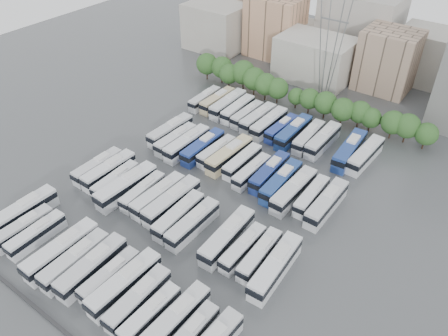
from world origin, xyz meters
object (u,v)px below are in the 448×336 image
Objects in this scene: bus_r1_s11 at (243,248)px; bus_r3_s8 at (293,132)px; bus_r0_s5 at (75,260)px; bus_r2_s4 at (203,147)px; bus_r0_s1 at (23,228)px; bus_r2_s3 at (187,143)px; bus_r1_s5 at (158,196)px; bus_r2_s8 at (252,171)px; bus_r1_s4 at (143,192)px; bus_r2_s1 at (170,130)px; bus_r1_s13 at (276,267)px; bus_r3_s5 at (258,118)px; bus_r3_s7 at (281,128)px; bus_r1_s1 at (109,170)px; bus_r2_s2 at (176,139)px; bus_r3_s6 at (269,123)px; bus_r3_s9 at (309,137)px; bus_r2_s13 at (326,203)px; bus_r0_s10 at (150,314)px; bus_r0_s4 at (62,250)px; bus_r1_s0 at (98,166)px; bus_r1_s6 at (172,201)px; bus_r3_s12 at (349,150)px; bus_r3_s4 at (247,114)px; bus_r1_s7 at (179,216)px; electricity_pylon at (333,30)px; bus_r0_s2 at (36,234)px; bus_r1_s10 at (227,237)px; bus_r3_s10 at (323,140)px; bus_r0_s12 at (189,336)px; bus_r1_s12 at (260,255)px; bus_r3_s1 at (218,100)px; bus_r0_s8 at (125,284)px; bus_r1_s2 at (116,180)px; bus_r0_s11 at (176,319)px; bus_r3_s2 at (228,104)px; bus_r3_s13 at (365,155)px; bus_r3_s3 at (238,109)px; bus_r0_s0 at (23,212)px; bus_r0_s6 at (92,267)px; bus_r2_s9 at (270,172)px; bus_r2_s6 at (229,155)px; bus_r0_s7 at (110,276)px; bus_r3_s0 at (205,99)px; bus_r1_s8 at (193,224)px; bus_r1_s3 at (127,186)px.

bus_r1_s11 is 36.88m from bus_r3_s8.
bus_r2_s4 is at bearing 93.86° from bus_r0_s5.
bus_r2_s3 reaches higher than bus_r0_s1.
bus_r1_s5 is 19.47m from bus_r2_s8.
bus_r2_s1 is at bearing 114.97° from bus_r1_s4.
bus_r1_s13 reaches higher than bus_r2_s8.
bus_r3_s5 is 1.10× the size of bus_r3_s7.
bus_r1_s1 reaches higher than bus_r2_s2.
bus_r2_s4 is at bearing 144.32° from bus_r1_s13.
bus_r3_s9 is at bearing 3.38° from bus_r3_s6.
bus_r0_s1 is at bearing -112.77° from bus_r3_s8.
bus_r0_s10 is at bearing -105.01° from bus_r2_s13.
bus_r0_s4 is 22.88m from bus_r1_s0.
bus_r1_s6 is 0.96× the size of bus_r3_s12.
bus_r2_s2 is 19.75m from bus_r3_s4.
bus_r3_s7 is (-0.05, 36.14, -0.16)m from bus_r1_s7.
electricity_pylon is 62.42m from bus_r1_s13.
bus_r0_s2 is 0.87× the size of bus_r1_s1.
bus_r1_s10 reaches higher than bus_r3_s10.
bus_r0_s12 is 54.20m from bus_r3_s10.
bus_r1_s1 reaches higher than bus_r1_s12.
bus_r3_s1 reaches higher than bus_r2_s2.
bus_r1_s5 is at bearing 120.53° from bus_r0_s8.
bus_r0_s8 is 37.62m from bus_r2_s4.
bus_r0_s5 is 20.60m from bus_r1_s2.
bus_r3_s9 is (-6.56, 52.42, -0.04)m from bus_r0_s11.
bus_r3_s2 is at bearing 120.73° from bus_r0_s11.
electricity_pylon reaches higher than bus_r1_s6.
bus_r3_s12 is (16.01, -20.38, -16.55)m from electricity_pylon.
bus_r3_s3 is at bearing -177.38° from bus_r3_s13.
bus_r0_s6 is (19.78, -0.97, -0.02)m from bus_r0_s0.
bus_r1_s5 is at bearing 98.09° from bus_r0_s6.
bus_r2_s9 is (23.19, 37.80, 0.24)m from bus_r0_s2.
bus_r1_s10 is (29.92, -0.75, 0.13)m from bus_r1_s1.
bus_r0_s4 is 55.03m from bus_r3_s3.
bus_r1_s2 is 0.95× the size of bus_r2_s2.
bus_r0_s12 is (22.92, 0.68, -0.28)m from bus_r0_s5.
bus_r2_s6 is (19.65, 36.01, -0.01)m from bus_r0_s0.
bus_r0_s7 is at bearing -127.67° from bus_r1_s11.
bus_r3_s9 is at bearing 60.41° from bus_r2_s6.
bus_r0_s0 is 52.76m from bus_r3_s0.
bus_r1_s10 is at bearing -62.95° from bus_r3_s5.
bus_r0_s0 is at bearing -93.57° from bus_r2_s1.
bus_r1_s8 is at bearing 124.11° from bus_r0_s11.
bus_r3_s12 is at bearing 53.48° from bus_r1_s3.
bus_r3_s6 is (-6.64, 36.14, 0.07)m from bus_r1_s8.
electricity_pylon reaches higher than bus_r1_s2.
bus_r0_s1 is at bearing -117.66° from bus_r3_s9.
bus_r1_s8 is 21.33m from bus_r2_s6.
bus_r1_s12 is 21.69m from bus_r2_s9.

